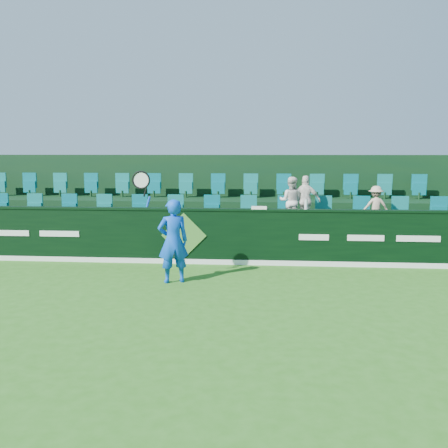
# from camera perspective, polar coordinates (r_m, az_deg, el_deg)

# --- Properties ---
(ground) EXTENTS (60.00, 60.00, 0.00)m
(ground) POSITION_cam_1_polar(r_m,az_deg,el_deg) (8.51, -8.86, -10.34)
(ground) COLOR #2A6C19
(ground) RESTS_ON ground
(sponsor_hoarding) EXTENTS (16.00, 0.25, 1.35)m
(sponsor_hoarding) POSITION_cam_1_polar(r_m,az_deg,el_deg) (12.16, -4.51, -1.35)
(sponsor_hoarding) COLOR black
(sponsor_hoarding) RESTS_ON ground
(stand_tier_front) EXTENTS (16.00, 2.00, 0.80)m
(stand_tier_front) POSITION_cam_1_polar(r_m,az_deg,el_deg) (13.28, -3.75, -1.72)
(stand_tier_front) COLOR black
(stand_tier_front) RESTS_ON ground
(stand_tier_back) EXTENTS (16.00, 1.80, 1.30)m
(stand_tier_back) POSITION_cam_1_polar(r_m,az_deg,el_deg) (15.10, -2.70, 0.46)
(stand_tier_back) COLOR black
(stand_tier_back) RESTS_ON ground
(stand_rear) EXTENTS (16.00, 4.10, 2.60)m
(stand_rear) POSITION_cam_1_polar(r_m,az_deg,el_deg) (15.47, -2.50, 2.76)
(stand_rear) COLOR black
(stand_rear) RESTS_ON ground
(seat_row_front) EXTENTS (13.50, 0.50, 0.60)m
(seat_row_front) POSITION_cam_1_polar(r_m,az_deg,el_deg) (13.57, -3.53, 1.48)
(seat_row_front) COLOR #106D6A
(seat_row_front) RESTS_ON stand_tier_front
(seat_row_back) EXTENTS (13.50, 0.50, 0.60)m
(seat_row_back) POSITION_cam_1_polar(r_m,az_deg,el_deg) (15.30, -2.57, 4.14)
(seat_row_back) COLOR #106D6A
(seat_row_back) RESTS_ON stand_tier_back
(tennis_player) EXTENTS (1.22, 0.62, 2.37)m
(tennis_player) POSITION_cam_1_polar(r_m,az_deg,el_deg) (10.35, -5.89, -1.86)
(tennis_player) COLOR blue
(tennis_player) RESTS_ON ground
(spectator_left) EXTENTS (0.69, 0.59, 1.26)m
(spectator_left) POSITION_cam_1_polar(r_m,az_deg,el_deg) (13.03, 7.65, 2.61)
(spectator_left) COLOR white
(spectator_left) RESTS_ON stand_tier_front
(spectator_middle) EXTENTS (0.81, 0.48, 1.30)m
(spectator_middle) POSITION_cam_1_polar(r_m,az_deg,el_deg) (13.06, 9.31, 2.65)
(spectator_middle) COLOR white
(spectator_middle) RESTS_ON stand_tier_front
(spectator_right) EXTENTS (0.68, 0.41, 1.04)m
(spectator_right) POSITION_cam_1_polar(r_m,az_deg,el_deg) (13.33, 16.94, 1.96)
(spectator_right) COLOR #C8AD8D
(spectator_right) RESTS_ON stand_tier_front
(towel) EXTENTS (0.36, 0.24, 0.05)m
(towel) POSITION_cam_1_polar(r_m,az_deg,el_deg) (11.91, 4.03, 1.87)
(towel) COLOR white
(towel) RESTS_ON sponsor_hoarding
(drinks_bottle) EXTENTS (0.08, 0.08, 0.24)m
(drinks_bottle) POSITION_cam_1_polar(r_m,az_deg,el_deg) (11.94, 9.35, 2.24)
(drinks_bottle) COLOR silver
(drinks_bottle) RESTS_ON sponsor_hoarding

